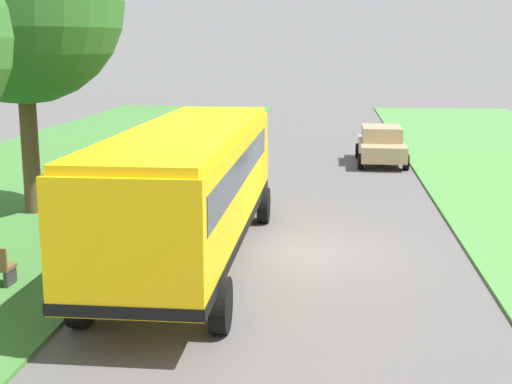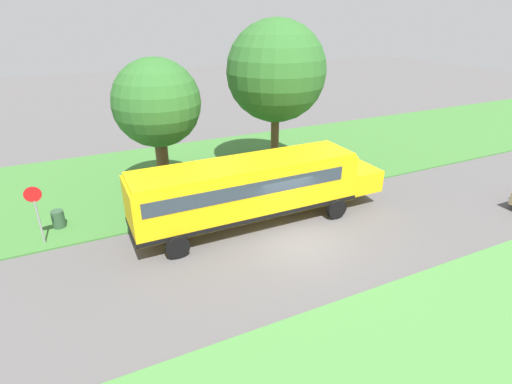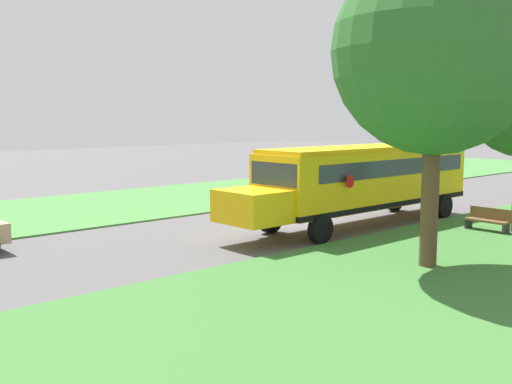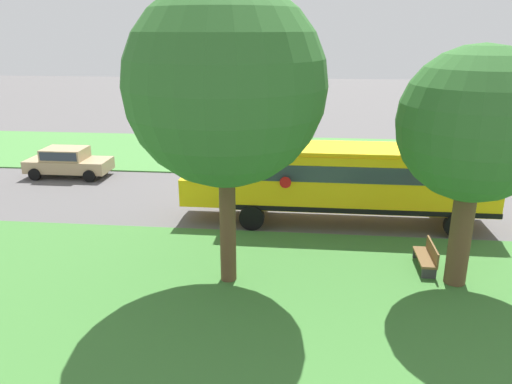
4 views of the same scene
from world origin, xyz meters
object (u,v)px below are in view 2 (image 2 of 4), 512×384
Objects in this scene: oak_tree_roadside_mid at (275,71)px; stop_sign at (36,209)px; school_bus at (252,187)px; oak_tree_beside_bus at (155,102)px; trash_bin at (58,220)px; park_bench at (182,191)px.

oak_tree_roadside_mid is 14.05m from stop_sign.
school_bus is 1.71× the size of oak_tree_beside_bus.
school_bus is at bearing 67.17° from trash_bin.
oak_tree_beside_bus is 4.77m from park_bench.
oak_tree_beside_bus is 2.65× the size of stop_sign.
park_bench is (1.31, -6.25, -5.67)m from oak_tree_roadside_mid.
park_bench is (1.01, 0.73, -4.60)m from oak_tree_beside_bus.
trash_bin is (0.66, -6.05, -0.02)m from park_bench.
oak_tree_beside_bus is at bearing -150.14° from school_bus.
oak_tree_roadside_mid is at bearing 99.10° from trash_bin.
stop_sign is at bearing -63.63° from oak_tree_beside_bus.
stop_sign is 1.92m from trash_bin.
stop_sign is at bearing -73.80° from park_bench.
oak_tree_beside_bus reaches higher than school_bus.
stop_sign is at bearing -75.88° from oak_tree_roadside_mid.
trash_bin is at bearing -112.83° from school_bus.
oak_tree_beside_bus is at bearing -143.93° from park_bench.
trash_bin is at bearing -83.78° from park_bench.
park_bench is at bearing -151.79° from school_bus.
oak_tree_roadside_mid reaches higher than school_bus.
oak_tree_roadside_mid is at bearing 143.58° from school_bus.
oak_tree_beside_bus is at bearing 116.37° from stop_sign.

